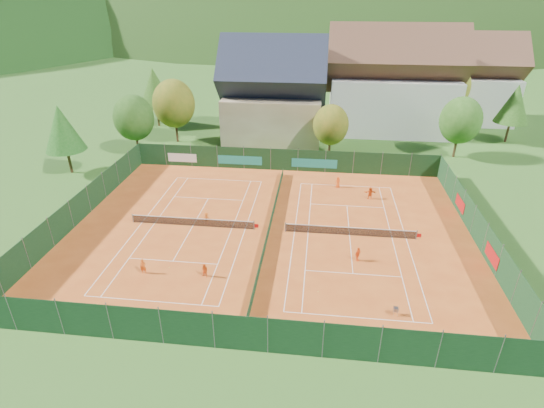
{
  "coord_description": "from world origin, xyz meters",
  "views": [
    {
      "loc": [
        4.53,
        -36.71,
        21.93
      ],
      "look_at": [
        0.0,
        2.0,
        2.0
      ],
      "focal_mm": 28.0,
      "sensor_mm": 36.0,
      "label": 1
    }
  ],
  "objects_px": {
    "chalet": "(274,97)",
    "ball_hopper": "(396,309)",
    "hotel_block_b": "(466,84)",
    "player_right_near": "(358,254)",
    "player_right_far_a": "(338,182)",
    "player_left_near": "(143,266)",
    "player_left_far": "(206,218)",
    "hotel_block_a": "(392,87)",
    "player_left_mid": "(205,271)",
    "player_right_far_b": "(370,193)"
  },
  "relations": [
    {
      "from": "chalet",
      "to": "ball_hopper",
      "type": "xyz_separation_m",
      "value": [
        13.86,
        -41.28,
        -6.07
      ]
    },
    {
      "from": "hotel_block_b",
      "to": "player_right_near",
      "type": "bearing_deg",
      "value": -113.99
    },
    {
      "from": "ball_hopper",
      "to": "player_right_near",
      "type": "distance_m",
      "value": 7.32
    },
    {
      "from": "chalet",
      "to": "player_right_far_a",
      "type": "height_order",
      "value": "chalet"
    },
    {
      "from": "player_left_near",
      "to": "hotel_block_b",
      "type": "bearing_deg",
      "value": 40.18
    },
    {
      "from": "player_right_far_a",
      "to": "player_right_near",
      "type": "bearing_deg",
      "value": 67.35
    },
    {
      "from": "ball_hopper",
      "to": "player_left_far",
      "type": "xyz_separation_m",
      "value": [
        -17.56,
        11.97,
        0.08
      ]
    },
    {
      "from": "hotel_block_a",
      "to": "player_left_near",
      "type": "bearing_deg",
      "value": -120.23
    },
    {
      "from": "chalet",
      "to": "player_left_mid",
      "type": "xyz_separation_m",
      "value": [
        -1.52,
        -38.33,
        -5.97
      ]
    },
    {
      "from": "hotel_block_b",
      "to": "ball_hopper",
      "type": "xyz_separation_m",
      "value": [
        -19.14,
        -55.28,
        -6.06
      ]
    },
    {
      "from": "player_left_mid",
      "to": "player_right_far_a",
      "type": "relative_size",
      "value": 0.92
    },
    {
      "from": "player_left_mid",
      "to": "player_right_far_b",
      "type": "distance_m",
      "value": 22.73
    },
    {
      "from": "hotel_block_b",
      "to": "ball_hopper",
      "type": "bearing_deg",
      "value": -109.1
    },
    {
      "from": "hotel_block_b",
      "to": "player_left_near",
      "type": "height_order",
      "value": "hotel_block_b"
    },
    {
      "from": "hotel_block_a",
      "to": "hotel_block_b",
      "type": "relative_size",
      "value": 1.25
    },
    {
      "from": "hotel_block_b",
      "to": "player_right_far_a",
      "type": "height_order",
      "value": "hotel_block_b"
    },
    {
      "from": "player_left_near",
      "to": "player_left_mid",
      "type": "xyz_separation_m",
      "value": [
        5.36,
        0.08,
        -0.06
      ]
    },
    {
      "from": "hotel_block_a",
      "to": "player_left_far",
      "type": "relative_size",
      "value": 17.11
    },
    {
      "from": "ball_hopper",
      "to": "player_left_near",
      "type": "relative_size",
      "value": 0.56
    },
    {
      "from": "hotel_block_a",
      "to": "player_left_mid",
      "type": "height_order",
      "value": "hotel_block_a"
    },
    {
      "from": "hotel_block_b",
      "to": "player_left_near",
      "type": "relative_size",
      "value": 12.14
    },
    {
      "from": "player_left_far",
      "to": "player_left_near",
      "type": "bearing_deg",
      "value": 64.9
    },
    {
      "from": "player_left_mid",
      "to": "player_left_far",
      "type": "xyz_separation_m",
      "value": [
        -2.18,
        9.03,
        -0.02
      ]
    },
    {
      "from": "ball_hopper",
      "to": "player_right_near",
      "type": "relative_size",
      "value": 0.58
    },
    {
      "from": "player_right_far_a",
      "to": "hotel_block_a",
      "type": "bearing_deg",
      "value": -137.85
    },
    {
      "from": "hotel_block_a",
      "to": "ball_hopper",
      "type": "distance_m",
      "value": 48.04
    },
    {
      "from": "player_right_far_a",
      "to": "ball_hopper",
      "type": "bearing_deg",
      "value": 71.7
    },
    {
      "from": "player_left_near",
      "to": "player_right_far_b",
      "type": "relative_size",
      "value": 0.95
    },
    {
      "from": "player_right_far_b",
      "to": "hotel_block_a",
      "type": "bearing_deg",
      "value": -104.38
    },
    {
      "from": "hotel_block_b",
      "to": "player_left_far",
      "type": "distance_m",
      "value": 57.07
    },
    {
      "from": "player_left_near",
      "to": "player_right_far_a",
      "type": "distance_m",
      "value": 26.0
    },
    {
      "from": "chalet",
      "to": "player_right_far_b",
      "type": "xyz_separation_m",
      "value": [
        13.69,
        -21.44,
        -5.88
      ]
    },
    {
      "from": "chalet",
      "to": "player_left_far",
      "type": "distance_m",
      "value": 30.14
    },
    {
      "from": "player_left_mid",
      "to": "player_right_far_b",
      "type": "height_order",
      "value": "player_right_far_b"
    },
    {
      "from": "player_right_far_b",
      "to": "hotel_block_b",
      "type": "bearing_deg",
      "value": -122.01
    },
    {
      "from": "hotel_block_a",
      "to": "player_right_near",
      "type": "relative_size",
      "value": 15.59
    },
    {
      "from": "ball_hopper",
      "to": "player_right_far_b",
      "type": "relative_size",
      "value": 0.54
    },
    {
      "from": "ball_hopper",
      "to": "player_left_far",
      "type": "height_order",
      "value": "player_left_far"
    },
    {
      "from": "chalet",
      "to": "hotel_block_b",
      "type": "xyz_separation_m",
      "value": [
        33.0,
        14.0,
        -0.01
      ]
    },
    {
      "from": "hotel_block_a",
      "to": "player_left_near",
      "type": "relative_size",
      "value": 15.18
    },
    {
      "from": "chalet",
      "to": "hotel_block_a",
      "type": "relative_size",
      "value": 0.75
    },
    {
      "from": "player_left_mid",
      "to": "player_right_far_b",
      "type": "relative_size",
      "value": 0.87
    },
    {
      "from": "player_left_far",
      "to": "player_right_far_b",
      "type": "xyz_separation_m",
      "value": [
        17.39,
        7.86,
        0.12
      ]
    },
    {
      "from": "hotel_block_a",
      "to": "player_right_far_b",
      "type": "distance_m",
      "value": 28.72
    },
    {
      "from": "ball_hopper",
      "to": "player_left_mid",
      "type": "relative_size",
      "value": 0.61
    },
    {
      "from": "ball_hopper",
      "to": "player_right_near",
      "type": "bearing_deg",
      "value": 108.99
    },
    {
      "from": "player_right_far_a",
      "to": "hotel_block_b",
      "type": "bearing_deg",
      "value": -152.99
    },
    {
      "from": "hotel_block_a",
      "to": "player_left_mid",
      "type": "xyz_separation_m",
      "value": [
        -20.52,
        -44.33,
        -6.73
      ]
    },
    {
      "from": "chalet",
      "to": "ball_hopper",
      "type": "height_order",
      "value": "chalet"
    },
    {
      "from": "hotel_block_b",
      "to": "ball_hopper",
      "type": "relative_size",
      "value": 21.6
    }
  ]
}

